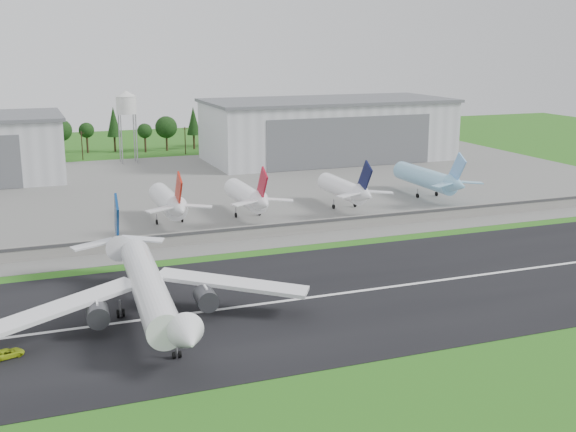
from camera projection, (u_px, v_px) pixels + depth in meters
name	position (u px, v px, depth m)	size (l,w,h in m)	color
ground	(317.00, 318.00, 129.51)	(600.00, 600.00, 0.00)	#255F16
runway	(296.00, 300.00, 138.59)	(320.00, 60.00, 0.10)	black
runway_centerline	(296.00, 299.00, 138.57)	(220.00, 1.00, 0.02)	white
apron	(175.00, 192.00, 238.53)	(320.00, 150.00, 0.10)	slate
blast_fence	(230.00, 234.00, 179.05)	(240.00, 0.61, 3.50)	gray
hangar_east	(328.00, 129.00, 302.29)	(102.00, 47.00, 25.20)	silver
water_tower	(126.00, 103.00, 290.11)	(8.40, 8.40, 29.40)	#99999E
utility_poles	(136.00, 157.00, 311.23)	(230.00, 3.00, 12.00)	black
treeline	(130.00, 152.00, 324.86)	(320.00, 16.00, 22.00)	black
main_airliner	(149.00, 294.00, 127.31)	(57.19, 59.23, 18.17)	white
ground_vehicle	(7.00, 353.00, 112.85)	(2.35, 5.10, 1.42)	#A6C116
parked_jet_red_a	(170.00, 202.00, 194.00)	(7.36, 31.29, 16.75)	silver
parked_jet_red_b	(249.00, 197.00, 201.73)	(7.36, 31.29, 16.66)	white
parked_jet_navy	(347.00, 189.00, 212.17)	(7.36, 31.29, 16.55)	white
parked_jet_skyblue	(430.00, 179.00, 227.57)	(7.36, 37.29, 16.82)	#86C3E7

